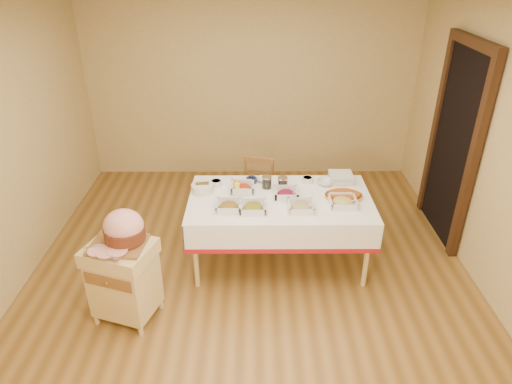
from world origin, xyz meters
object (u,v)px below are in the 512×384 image
at_px(plate_stack, 341,178).
at_px(ham_on_board, 123,230).
at_px(bread_basket, 202,188).
at_px(preserve_jar_right, 283,184).
at_px(dining_chair, 256,194).
at_px(brass_platter, 344,196).
at_px(mustard_bottle, 237,188).
at_px(butcher_cart, 124,277).
at_px(preserve_jar_left, 267,183).
at_px(dining_table, 280,212).

bearing_deg(plate_stack, ham_on_board, -150.15).
relative_size(bread_basket, plate_stack, 0.93).
distance_m(ham_on_board, plate_stack, 2.32).
bearing_deg(preserve_jar_right, dining_chair, 118.40).
bearing_deg(dining_chair, brass_platter, -38.58).
bearing_deg(mustard_bottle, bread_basket, 170.41).
xyz_separation_m(butcher_cart, plate_stack, (2.06, 1.19, 0.37)).
height_order(bread_basket, plate_stack, bread_basket).
bearing_deg(plate_stack, bread_basket, -171.15).
xyz_separation_m(butcher_cart, bread_basket, (0.61, 0.97, 0.37)).
xyz_separation_m(preserve_jar_left, preserve_jar_right, (0.16, -0.02, 0.00)).
relative_size(dining_chair, plate_stack, 3.47).
xyz_separation_m(ham_on_board, preserve_jar_left, (1.22, 1.01, -0.08)).
height_order(butcher_cart, brass_platter, brass_platter).
bearing_deg(dining_table, preserve_jar_right, 79.83).
distance_m(ham_on_board, preserve_jar_left, 1.58).
bearing_deg(butcher_cart, mustard_bottle, 43.14).
xyz_separation_m(preserve_jar_right, bread_basket, (-0.82, -0.06, -0.02)).
distance_m(butcher_cart, ham_on_board, 0.47).
relative_size(butcher_cart, bread_basket, 3.38).
distance_m(dining_chair, mustard_bottle, 0.76).
relative_size(ham_on_board, bread_basket, 2.11).
relative_size(dining_table, mustard_bottle, 11.44).
xyz_separation_m(preserve_jar_right, plate_stack, (0.63, 0.17, -0.01)).
distance_m(dining_chair, bread_basket, 0.87).
height_order(preserve_jar_right, plate_stack, preserve_jar_right).
bearing_deg(ham_on_board, preserve_jar_left, 39.61).
bearing_deg(butcher_cart, bread_basket, 57.76).
bearing_deg(bread_basket, preserve_jar_left, 6.98).
relative_size(dining_chair, bread_basket, 3.74).
relative_size(preserve_jar_right, brass_platter, 0.35).
distance_m(plate_stack, brass_platter, 0.36).
bearing_deg(plate_stack, brass_platter, -95.20).
height_order(dining_table, preserve_jar_left, preserve_jar_left).
bearing_deg(dining_chair, plate_stack, -20.25).
height_order(preserve_jar_left, preserve_jar_right, preserve_jar_right).
bearing_deg(ham_on_board, butcher_cart, -141.98).
bearing_deg(dining_chair, butcher_cart, -127.30).
xyz_separation_m(bread_basket, plate_stack, (1.45, 0.23, 0.00)).
distance_m(dining_table, dining_chair, 0.75).
distance_m(dining_table, plate_stack, 0.78).
bearing_deg(dining_table, preserve_jar_left, 120.47).
xyz_separation_m(dining_chair, brass_platter, (0.87, -0.69, 0.35)).
distance_m(preserve_jar_right, brass_platter, 0.63).
relative_size(dining_table, dining_chair, 2.16).
distance_m(ham_on_board, brass_platter, 2.13).
bearing_deg(plate_stack, butcher_cart, -149.94).
distance_m(ham_on_board, mustard_bottle, 1.26).
xyz_separation_m(bread_basket, brass_platter, (1.42, -0.13, -0.02)).
height_order(preserve_jar_right, brass_platter, preserve_jar_right).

